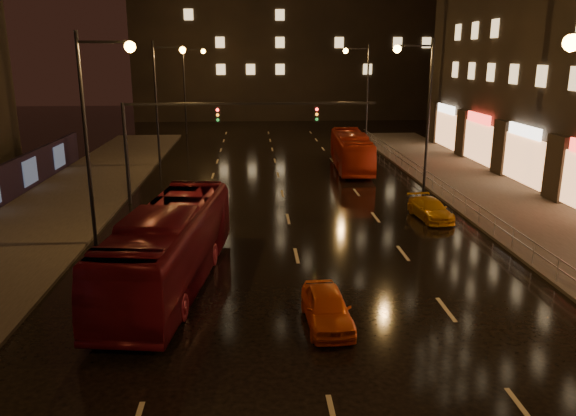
{
  "coord_description": "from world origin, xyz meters",
  "views": [
    {
      "loc": [
        -1.95,
        -14.3,
        8.98
      ],
      "look_at": [
        -0.44,
        9.24,
        2.5
      ],
      "focal_mm": 35.0,
      "sensor_mm": 36.0,
      "label": 1
    }
  ],
  "objects": [
    {
      "name": "railing_right",
      "position": [
        10.2,
        18.0,
        0.9
      ],
      "size": [
        0.05,
        56.0,
        1.0
      ],
      "color": "#99999E",
      "rests_on": "sidewalk_right"
    },
    {
      "name": "bus_curb",
      "position": [
        6.0,
        30.02,
        1.47
      ],
      "size": [
        3.07,
        10.66,
        2.93
      ],
      "primitive_type": "imported",
      "rotation": [
        0.0,
        0.0,
        -0.06
      ],
      "color": "#A92610",
      "rests_on": "ground"
    },
    {
      "name": "taxi_near",
      "position": [
        0.5,
        3.13,
        0.63
      ],
      "size": [
        1.65,
        3.76,
        1.26
      ],
      "primitive_type": "imported",
      "rotation": [
        0.0,
        0.0,
        0.04
      ],
      "color": "#DE5614",
      "rests_on": "ground"
    },
    {
      "name": "traffic_signal",
      "position": [
        -5.06,
        20.0,
        4.74
      ],
      "size": [
        15.31,
        0.32,
        6.2
      ],
      "color": "black",
      "rests_on": "ground"
    },
    {
      "name": "sidewalk_right",
      "position": [
        13.5,
        15.0,
        0.07
      ],
      "size": [
        7.0,
        70.0,
        0.15
      ],
      "primitive_type": "cube",
      "color": "#38332D",
      "rests_on": "ground"
    },
    {
      "name": "sidewalk_left",
      "position": [
        -13.5,
        15.0,
        0.07
      ],
      "size": [
        7.0,
        70.0,
        0.15
      ],
      "primitive_type": "cube",
      "color": "#38332D",
      "rests_on": "ground"
    },
    {
      "name": "bus_red",
      "position": [
        -5.29,
        6.95,
        1.63
      ],
      "size": [
        4.28,
        11.99,
        3.27
      ],
      "primitive_type": "imported",
      "rotation": [
        0.0,
        0.0,
        -0.13
      ],
      "color": "#5B0D17",
      "rests_on": "ground"
    },
    {
      "name": "ground",
      "position": [
        0.0,
        20.0,
        0.0
      ],
      "size": [
        140.0,
        140.0,
        0.0
      ],
      "primitive_type": "plane",
      "color": "black",
      "rests_on": "ground"
    },
    {
      "name": "taxi_far",
      "position": [
        8.0,
        15.51,
        0.56
      ],
      "size": [
        2.0,
        4.02,
        1.12
      ],
      "primitive_type": "imported",
      "rotation": [
        0.0,
        0.0,
        0.11
      ],
      "color": "orange",
      "rests_on": "ground"
    }
  ]
}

